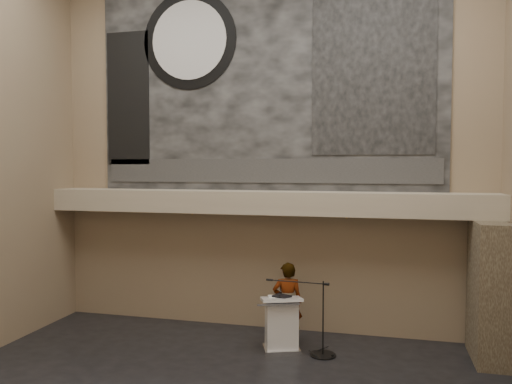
# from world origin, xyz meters

# --- Properties ---
(wall_back) EXTENTS (10.00, 0.02, 8.50)m
(wall_back) POSITION_xyz_m (0.00, 4.00, 4.25)
(wall_back) COLOR #866E55
(wall_back) RESTS_ON floor
(wall_front) EXTENTS (10.00, 0.02, 8.50)m
(wall_front) POSITION_xyz_m (0.00, -4.00, 4.25)
(wall_front) COLOR #866E55
(wall_front) RESTS_ON floor
(soffit) EXTENTS (10.00, 0.80, 0.50)m
(soffit) POSITION_xyz_m (0.00, 3.60, 2.95)
(soffit) COLOR tan
(soffit) RESTS_ON wall_back
(sprinkler_left) EXTENTS (0.04, 0.04, 0.06)m
(sprinkler_left) POSITION_xyz_m (-1.60, 3.55, 2.67)
(sprinkler_left) COLOR #B2893D
(sprinkler_left) RESTS_ON soffit
(sprinkler_right) EXTENTS (0.04, 0.04, 0.06)m
(sprinkler_right) POSITION_xyz_m (1.90, 3.55, 2.67)
(sprinkler_right) COLOR #B2893D
(sprinkler_right) RESTS_ON soffit
(banner) EXTENTS (8.00, 0.05, 5.00)m
(banner) POSITION_xyz_m (0.00, 3.97, 5.70)
(banner) COLOR black
(banner) RESTS_ON wall_back
(banner_text_strip) EXTENTS (7.76, 0.02, 0.55)m
(banner_text_strip) POSITION_xyz_m (0.00, 3.93, 3.65)
(banner_text_strip) COLOR #2C2C2C
(banner_text_strip) RESTS_ON banner
(banner_clock_rim) EXTENTS (2.30, 0.02, 2.30)m
(banner_clock_rim) POSITION_xyz_m (-1.80, 3.93, 6.70)
(banner_clock_rim) COLOR black
(banner_clock_rim) RESTS_ON banner
(banner_clock_face) EXTENTS (1.84, 0.02, 1.84)m
(banner_clock_face) POSITION_xyz_m (-1.80, 3.91, 6.70)
(banner_clock_face) COLOR silver
(banner_clock_face) RESTS_ON banner
(banner_building_print) EXTENTS (2.60, 0.02, 3.60)m
(banner_building_print) POSITION_xyz_m (2.40, 3.93, 5.80)
(banner_building_print) COLOR black
(banner_building_print) RESTS_ON banner
(banner_brick_print) EXTENTS (1.10, 0.02, 3.20)m
(banner_brick_print) POSITION_xyz_m (-3.40, 3.93, 5.40)
(banner_brick_print) COLOR black
(banner_brick_print) RESTS_ON banner
(stone_pier) EXTENTS (0.60, 1.40, 2.70)m
(stone_pier) POSITION_xyz_m (4.65, 3.15, 1.35)
(stone_pier) COLOR #423829
(stone_pier) RESTS_ON floor
(lectern) EXTENTS (0.95, 0.81, 1.14)m
(lectern) POSITION_xyz_m (0.68, 2.62, 0.55)
(lectern) COLOR silver
(lectern) RESTS_ON floor
(binder) EXTENTS (0.40, 0.37, 0.04)m
(binder) POSITION_xyz_m (0.68, 2.65, 1.12)
(binder) COLOR black
(binder) RESTS_ON lectern
(papers) EXTENTS (0.31, 0.36, 0.00)m
(papers) POSITION_xyz_m (0.52, 2.63, 1.10)
(papers) COLOR silver
(papers) RESTS_ON lectern
(speaker_person) EXTENTS (0.71, 0.54, 1.73)m
(speaker_person) POSITION_xyz_m (0.71, 3.11, 0.86)
(speaker_person) COLOR silver
(speaker_person) RESTS_ON floor
(mic_stand) EXTENTS (1.42, 0.52, 1.49)m
(mic_stand) POSITION_xyz_m (1.49, 2.58, 0.22)
(mic_stand) COLOR black
(mic_stand) RESTS_ON floor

